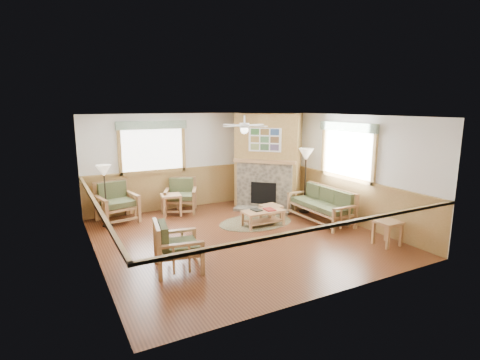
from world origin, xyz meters
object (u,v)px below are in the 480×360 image
armchair_back_left (117,203)px  end_table_sofa (387,233)px  coffee_table (263,218)px  end_table_chairs (171,205)px  armchair_left (178,246)px  footstool (271,213)px  armchair_back_right (181,196)px  sofa (320,205)px  floor_lamp_left (106,196)px  floor_lamp_right (305,180)px

armchair_back_left → end_table_sofa: armchair_back_left is taller
armchair_back_left → coffee_table: armchair_back_left is taller
end_table_chairs → armchair_left: bearing=-105.6°
footstool → armchair_back_left: bearing=153.4°
armchair_back_right → footstool: armchair_back_right is taller
armchair_back_left → armchair_left: 3.48m
coffee_table → end_table_sofa: (1.66, -2.32, 0.07)m
sofa → end_table_chairs: (-3.22, 2.28, -0.14)m
armchair_back_right → floor_lamp_left: bearing=-146.8°
armchair_left → floor_lamp_left: (-0.75, 3.20, 0.32)m
sofa → coffee_table: sofa is taller
end_table_chairs → floor_lamp_left: floor_lamp_left is taller
armchair_back_right → end_table_sofa: size_ratio=1.74×
armchair_back_right → end_table_sofa: bearing=-31.5°
armchair_left → floor_lamp_right: size_ratio=0.50×
armchair_back_left → floor_lamp_right: 5.01m
armchair_left → coffee_table: armchair_left is taller
end_table_chairs → end_table_sofa: (3.37, -4.27, -0.02)m
footstool → floor_lamp_left: size_ratio=0.30×
floor_lamp_left → floor_lamp_right: floor_lamp_right is taller
end_table_sofa → floor_lamp_left: 6.54m
sofa → end_table_chairs: size_ratio=3.24×
armchair_back_right → armchair_left: armchair_back_right is taller
sofa → armchair_left: 4.28m
armchair_back_left → end_table_sofa: 6.47m
sofa → armchair_back_left: (-4.60, 2.38, 0.07)m
armchair_back_left → coffee_table: 3.72m
sofa → armchair_left: bearing=-75.4°
armchair_left → end_table_chairs: bearing=-5.7°
armchair_back_left → floor_lamp_left: 0.47m
armchair_left → coffee_table: bearing=-52.3°
armchair_left → footstool: (3.06, 1.69, -0.25)m
end_table_chairs → footstool: end_table_chairs is taller
armchair_left → footstool: 3.50m
end_table_sofa → floor_lamp_right: bearing=90.0°
sofa → floor_lamp_right: bearing=169.8°
sofa → floor_lamp_left: (-4.90, 2.13, 0.34)m
armchair_back_left → floor_lamp_left: bearing=-150.0°
armchair_back_left → footstool: bearing=-37.2°
floor_lamp_right → armchair_back_right: bearing=152.3°
armchair_back_right → footstool: (1.79, -1.83, -0.26)m
coffee_table → floor_lamp_right: (1.66, 0.52, 0.69)m
armchair_left → floor_lamp_right: floor_lamp_right is taller
floor_lamp_right → end_table_chairs: bearing=157.0°
armchair_left → end_table_chairs: (0.93, 3.35, -0.16)m
sofa → floor_lamp_left: 5.35m
footstool → end_table_sofa: bearing=-64.5°
coffee_table → floor_lamp_left: size_ratio=0.65×
sofa → end_table_sofa: (0.16, -1.99, -0.16)m
end_table_sofa → footstool: end_table_sofa is taller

